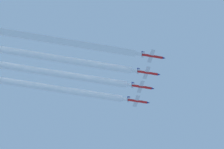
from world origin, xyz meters
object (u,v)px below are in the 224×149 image
object	(u,v)px
jet_far_left	(138,101)
jet_inner_left	(142,87)
jet_inner_right	(153,56)
jet_center	(148,73)

from	to	relation	value
jet_far_left	jet_inner_left	size ratio (longest dim) A/B	1.00
jet_far_left	jet_inner_right	distance (m)	33.01
jet_inner_left	jet_center	distance (m)	10.06
jet_center	jet_inner_left	bearing A→B (deg)	-177.03
jet_far_left	jet_center	xyz separation A→B (m)	(21.14, 0.10, 0.02)
jet_far_left	jet_center	world-z (taller)	jet_center
jet_far_left	jet_inner_left	world-z (taller)	jet_far_left
jet_far_left	jet_inner_left	distance (m)	11.12
jet_inner_right	jet_center	bearing A→B (deg)	176.69
jet_inner_left	jet_center	bearing A→B (deg)	2.97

